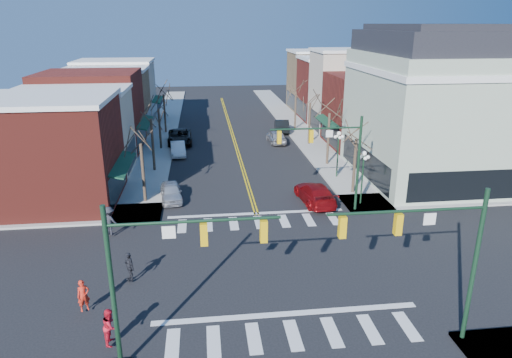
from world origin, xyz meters
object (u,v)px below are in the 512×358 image
object	(u,v)px
lamppost_midblock	(338,147)
car_right_mid	(276,137)
car_left_far	(180,137)
car_right_near	(315,193)
car_left_near	(171,192)
pedestrian_red_a	(83,296)
victorian_corner	(435,104)
pedestrian_red_b	(110,326)
lamppost_corner	(363,169)
pedestrian_dark_a	(129,266)
car_left_mid	(178,149)
pedestrian_dark_b	(110,221)
car_right_far	(282,126)

from	to	relation	value
lamppost_midblock	car_right_mid	world-z (taller)	lamppost_midblock
car_left_far	car_right_near	xyz separation A→B (m)	(11.20, -19.85, -0.03)
car_left_near	pedestrian_red_a	xyz separation A→B (m)	(-3.33, -14.59, 0.28)
victorian_corner	pedestrian_red_b	distance (m)	32.40
lamppost_corner	car_right_mid	world-z (taller)	lamppost_corner
car_left_far	car_right_mid	size ratio (longest dim) A/B	1.32
pedestrian_red_b	pedestrian_dark_a	distance (m)	5.15
car_right_near	lamppost_midblock	bearing A→B (deg)	-126.37
car_left_near	car_left_far	size ratio (longest dim) A/B	0.69
lamppost_midblock	car_right_mid	size ratio (longest dim) A/B	0.98
pedestrian_red_a	pedestrian_red_b	size ratio (longest dim) A/B	0.96
victorian_corner	car_left_near	world-z (taller)	victorian_corner
car_left_mid	pedestrian_dark_b	xyz separation A→B (m)	(-3.60, -19.20, 0.43)
victorian_corner	car_right_mid	distance (m)	19.00
lamppost_midblock	car_right_far	world-z (taller)	lamppost_midblock
lamppost_corner	pedestrian_red_b	bearing A→B (deg)	-138.34
car_right_near	car_right_mid	size ratio (longest dim) A/B	1.21
victorian_corner	car_left_near	size ratio (longest dim) A/B	3.55
lamppost_midblock	car_left_near	distance (m)	15.24
car_left_far	lamppost_corner	bearing A→B (deg)	-56.85
car_left_mid	car_left_far	bearing A→B (deg)	84.99
car_right_far	car_left_near	bearing A→B (deg)	66.95
car_left_far	pedestrian_dark_a	world-z (taller)	pedestrian_dark_a
lamppost_corner	car_right_near	size ratio (longest dim) A/B	0.81
car_left_near	pedestrian_dark_a	world-z (taller)	pedestrian_dark_a
pedestrian_red_b	pedestrian_dark_b	world-z (taller)	pedestrian_dark_b
lamppost_midblock	pedestrian_dark_b	xyz separation A→B (m)	(-18.20, -9.87, -1.84)
lamppost_corner	pedestrian_dark_b	size ratio (longest dim) A/B	2.22
lamppost_midblock	pedestrian_red_b	size ratio (longest dim) A/B	2.57
car_right_far	pedestrian_dark_b	size ratio (longest dim) A/B	2.54
car_left_mid	car_right_far	bearing A→B (deg)	31.35
car_right_near	pedestrian_dark_a	bearing A→B (deg)	33.57
car_right_near	car_left_near	bearing A→B (deg)	-14.48
car_right_near	car_right_far	distance (m)	24.40
car_left_near	pedestrian_dark_a	xyz separation A→B (m)	(-1.53, -12.04, 0.28)
lamppost_midblock	car_right_far	xyz separation A→B (m)	(-1.80, 18.76, -2.15)
pedestrian_dark_b	lamppost_corner	bearing A→B (deg)	-144.59
car_right_mid	pedestrian_red_a	distance (m)	34.76
car_right_far	pedestrian_dark_a	size ratio (longest dim) A/B	3.04
car_right_mid	car_left_near	bearing A→B (deg)	53.91
lamppost_midblock	car_left_mid	world-z (taller)	lamppost_midblock
car_right_mid	pedestrian_dark_b	xyz separation A→B (m)	(-14.80, -23.12, 0.37)
lamppost_corner	car_right_far	size ratio (longest dim) A/B	0.87
victorian_corner	pedestrian_dark_a	bearing A→B (deg)	-148.00
pedestrian_red_b	car_right_mid	bearing A→B (deg)	-19.22
pedestrian_red_b	lamppost_corner	bearing A→B (deg)	-47.01
car_right_near	pedestrian_dark_b	world-z (taller)	pedestrian_dark_b
car_right_near	pedestrian_red_a	size ratio (longest dim) A/B	3.31
car_left_near	car_right_far	size ratio (longest dim) A/B	0.81
lamppost_midblock	pedestrian_dark_a	distance (m)	22.65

